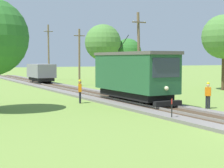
# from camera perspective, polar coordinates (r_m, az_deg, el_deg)

# --- Properties ---
(red_tram) EXTENTS (2.60, 8.54, 4.79)m
(red_tram) POSITION_cam_1_polar(r_m,az_deg,el_deg) (27.14, 3.40, 1.50)
(red_tram) COLOR #235633
(red_tram) RESTS_ON rail_right
(freight_car) EXTENTS (2.40, 5.20, 2.31)m
(freight_car) POSITION_cam_1_polar(r_m,az_deg,el_deg) (48.70, -10.84, 1.77)
(freight_car) COLOR slate
(freight_car) RESTS_ON rail_right
(utility_pole_near_tram) EXTENTS (1.40, 0.62, 7.45)m
(utility_pole_near_tram) POSITION_cam_1_polar(r_m,az_deg,el_deg) (33.24, 4.16, 4.76)
(utility_pole_near_tram) COLOR brown
(utility_pole_near_tram) RESTS_ON ground
(utility_pole_mid) EXTENTS (1.40, 0.28, 6.96)m
(utility_pole_mid) POSITION_cam_1_polar(r_m,az_deg,el_deg) (45.67, -5.04, 4.21)
(utility_pole_mid) COLOR brown
(utility_pole_mid) RESTS_ON ground
(utility_pole_far) EXTENTS (1.40, 0.43, 8.45)m
(utility_pole_far) POSITION_cam_1_polar(r_m,az_deg,el_deg) (57.11, -9.72, 4.86)
(utility_pole_far) COLOR brown
(utility_pole_far) RESTS_ON ground
(trackside_signal_marker) EXTENTS (0.21, 0.21, 1.18)m
(trackside_signal_marker) POSITION_cam_1_polar(r_m,az_deg,el_deg) (20.28, 9.18, -3.70)
(trackside_signal_marker) COLOR black
(trackside_signal_marker) RESTS_ON ground
(track_worker) EXTENTS (0.43, 0.44, 1.78)m
(track_worker) POSITION_cam_1_polar(r_m,az_deg,el_deg) (25.50, 14.54, -1.50)
(track_worker) COLOR black
(track_worker) RESTS_ON ground
(second_worker) EXTENTS (0.38, 0.45, 1.78)m
(second_worker) POSITION_cam_1_polar(r_m,az_deg,el_deg) (27.78, -4.94, -0.95)
(second_worker) COLOR black
(second_worker) RESTS_ON ground
(tree_left_far) EXTENTS (5.17, 5.17, 8.22)m
(tree_left_far) POSITION_cam_1_polar(r_m,az_deg,el_deg) (53.10, -1.42, 6.40)
(tree_left_far) COLOR #4C3823
(tree_left_far) RESTS_ON ground
(tree_right_far) EXTENTS (3.90, 3.90, 6.26)m
(tree_right_far) POSITION_cam_1_polar(r_m,az_deg,el_deg) (54.32, 2.46, 4.94)
(tree_right_far) COLOR #4C3823
(tree_right_far) RESTS_ON ground
(tree_horizon) EXTENTS (4.63, 4.63, 7.94)m
(tree_horizon) POSITION_cam_1_polar(r_m,az_deg,el_deg) (40.82, 16.81, 6.96)
(tree_horizon) COLOR #4C3823
(tree_horizon) RESTS_ON ground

